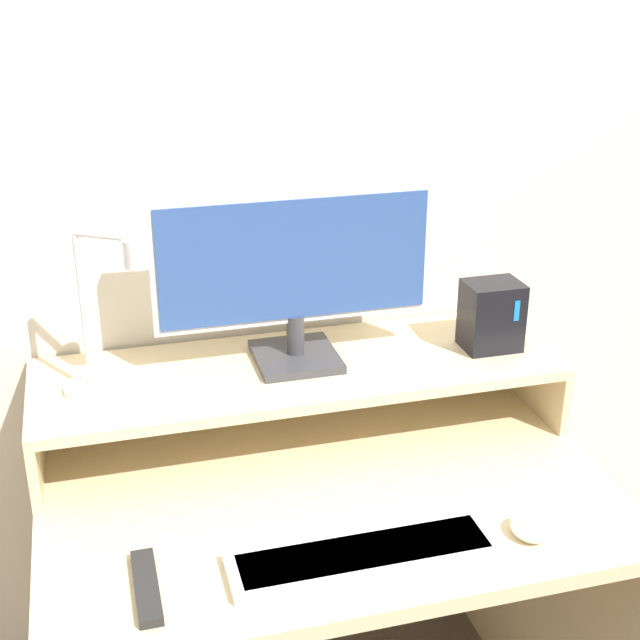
{
  "coord_description": "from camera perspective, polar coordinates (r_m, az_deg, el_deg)",
  "views": [
    {
      "loc": [
        -0.39,
        -1.0,
        1.67
      ],
      "look_at": [
        0.0,
        0.41,
        1.05
      ],
      "focal_mm": 50.0,
      "sensor_mm": 36.0,
      "label": 1
    }
  ],
  "objects": [
    {
      "name": "monitor",
      "position": [
        1.74,
        -1.53,
        3.19
      ],
      "size": [
        0.56,
        0.18,
        0.35
      ],
      "color": "#38383D",
      "rests_on": "monitor_shelf"
    },
    {
      "name": "monitor_shelf",
      "position": [
        1.81,
        -1.41,
        -3.53
      ],
      "size": [
        1.06,
        0.34,
        0.15
      ],
      "color": "beige",
      "rests_on": "desk"
    },
    {
      "name": "router_dock",
      "position": [
        1.88,
        10.91,
        0.29
      ],
      "size": [
        0.12,
        0.09,
        0.14
      ],
      "color": "black",
      "rests_on": "monitor_shelf"
    },
    {
      "name": "remote_control",
      "position": [
        1.48,
        -11.04,
        -16.41
      ],
      "size": [
        0.04,
        0.17,
        0.02
      ],
      "color": "black",
      "rests_on": "desk"
    },
    {
      "name": "mouse",
      "position": [
        1.6,
        13.28,
        -12.81
      ],
      "size": [
        0.06,
        0.08,
        0.03
      ],
      "color": "white",
      "rests_on": "desk"
    },
    {
      "name": "keyboard",
      "position": [
        1.51,
        2.71,
        -14.78
      ],
      "size": [
        0.45,
        0.11,
        0.02
      ],
      "color": "white",
      "rests_on": "desk"
    },
    {
      "name": "desk_lamp",
      "position": [
        1.67,
        -13.43,
        -0.02
      ],
      "size": [
        0.18,
        0.14,
        0.32
      ],
      "color": "silver",
      "rests_on": "monitor_shelf"
    },
    {
      "name": "desk",
      "position": [
        1.84,
        0.27,
        -16.12
      ],
      "size": [
        1.06,
        0.74,
        0.73
      ],
      "color": "beige",
      "rests_on": "ground_plane"
    },
    {
      "name": "wall_back",
      "position": [
        1.87,
        -3.09,
        9.96
      ],
      "size": [
        6.0,
        0.05,
        2.5
      ],
      "color": "beige",
      "rests_on": "ground_plane"
    }
  ]
}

